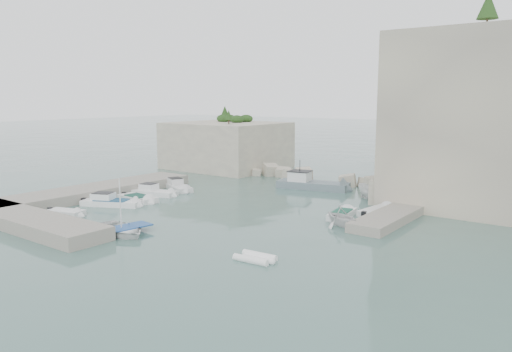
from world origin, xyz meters
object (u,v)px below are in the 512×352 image
Objects in this scene: motorboat_e at (66,216)px; work_boat at (313,189)px; tender_east_c at (377,214)px; motorboat_b at (155,195)px; tender_east_a at (341,226)px; motorboat_d at (112,206)px; tender_east_b at (342,217)px; inflatable_dinghy at (255,260)px; tender_east_d at (377,201)px; motorboat_c at (138,201)px; motorboat_a at (178,190)px; rowboat at (122,234)px.

work_boat reaches higher than motorboat_e.
motorboat_e is at bearing 135.12° from tender_east_c.
motorboat_b is 22.91m from tender_east_a.
motorboat_d reaches higher than tender_east_b.
inflatable_dinghy is (22.55, -11.21, 0.00)m from motorboat_b.
tender_east_a is 3.14m from tender_east_b.
tender_east_a is 6.04m from tender_east_c.
tender_east_d is at bearing 16.57° from motorboat_d.
tender_east_a is at bearing -179.73° from tender_east_c.
motorboat_e is 0.82× the size of tender_east_b.
tender_east_d is (20.12, 15.37, 0.00)m from motorboat_c.
motorboat_a is 16.13m from work_boat.
motorboat_d is 27.54m from tender_east_d.
motorboat_e is at bearing 177.41° from inflatable_dinghy.
tender_east_b is 14.38m from work_boat.
motorboat_e is 0.76× the size of tender_east_d.
tender_east_b is at bearing 22.82° from motorboat_a.
motorboat_e and tender_east_c have the same top height.
tender_east_b is at bearing -61.28° from work_boat.
motorboat_c is 0.80× the size of motorboat_d.
motorboat_d is at bearing 75.79° from motorboat_e.
inflatable_dinghy is (21.71, 0.36, 0.00)m from motorboat_e.
motorboat_c is at bearing 119.90° from tender_east_c.
tender_east_a is (23.36, -3.48, 0.00)m from motorboat_a.
motorboat_a is 1.73× the size of tender_east_a.
motorboat_a is at bearing 83.49° from motorboat_b.
tender_east_b is 0.93× the size of tender_east_d.
motorboat_c is 3.06m from motorboat_d.
motorboat_b is 1.57× the size of tender_east_a.
motorboat_a is 21.98m from tender_east_b.
motorboat_e is 25.49m from tender_east_b.
tender_east_c is at bearing -27.23° from rowboat.
tender_east_d is at bearing 30.56° from tender_east_a.
tender_east_c is at bearing 2.37° from motorboat_b.
motorboat_d is at bearing 146.50° from tender_east_d.
inflatable_dinghy is at bearing -161.90° from tender_east_d.
motorboat_d reaches higher than motorboat_c.
motorboat_d is 1.42× the size of tender_east_b.
tender_east_c is at bearing 30.53° from motorboat_a.
motorboat_d is 23.40m from work_boat.
tender_east_a reaches higher than motorboat_c.
inflatable_dinghy is (21.58, -8.00, 0.00)m from motorboat_c.
tender_east_a is (22.90, 0.51, 0.00)m from motorboat_b.
rowboat is at bearing 151.30° from tender_east_c.
rowboat is (10.58, -16.45, 0.00)m from motorboat_a.
tender_east_a reaches higher than rowboat.
tender_east_c is 1.03× the size of tender_east_d.
motorboat_e is 1.07× the size of tender_east_a.
motorboat_d is at bearing 105.10° from tender_east_b.
motorboat_e is at bearing 140.47° from tender_east_a.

